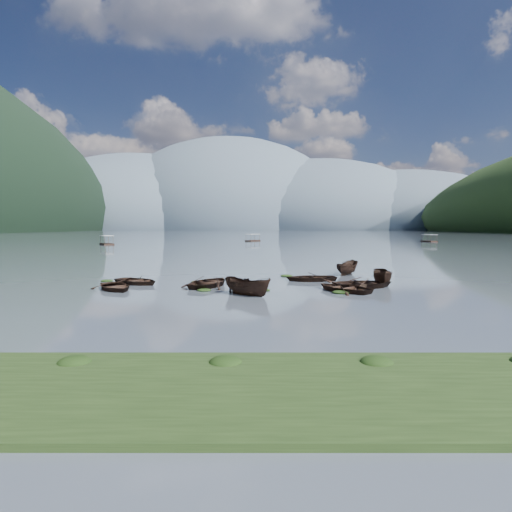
{
  "coord_description": "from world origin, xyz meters",
  "views": [
    {
      "loc": [
        0.01,
        -24.89,
        4.63
      ],
      "look_at": [
        0.0,
        12.0,
        2.0
      ],
      "focal_mm": 28.0,
      "sensor_mm": 36.0,
      "label": 1
    }
  ],
  "objects_px": {
    "pontoon_left": "(107,245)",
    "pontoon_centre": "(253,241)",
    "rowboat_3": "(344,291)",
    "rowboat_0": "(115,290)"
  },
  "relations": [
    {
      "from": "pontoon_centre",
      "to": "rowboat_3",
      "type": "bearing_deg",
      "value": -52.59
    },
    {
      "from": "pontoon_left",
      "to": "pontoon_centre",
      "type": "bearing_deg",
      "value": 3.72
    },
    {
      "from": "rowboat_0",
      "to": "pontoon_centre",
      "type": "height_order",
      "value": "pontoon_centre"
    },
    {
      "from": "rowboat_0",
      "to": "pontoon_left",
      "type": "distance_m",
      "value": 84.33
    },
    {
      "from": "pontoon_left",
      "to": "pontoon_centre",
      "type": "distance_m",
      "value": 48.97
    },
    {
      "from": "rowboat_0",
      "to": "pontoon_left",
      "type": "height_order",
      "value": "pontoon_left"
    },
    {
      "from": "rowboat_0",
      "to": "pontoon_centre",
      "type": "bearing_deg",
      "value": 48.65
    },
    {
      "from": "rowboat_3",
      "to": "pontoon_left",
      "type": "distance_m",
      "value": 92.27
    },
    {
      "from": "pontoon_left",
      "to": "pontoon_centre",
      "type": "xyz_separation_m",
      "value": [
        39.45,
        29.02,
        0.0
      ]
    },
    {
      "from": "rowboat_0",
      "to": "rowboat_3",
      "type": "bearing_deg",
      "value": -38.45
    }
  ]
}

